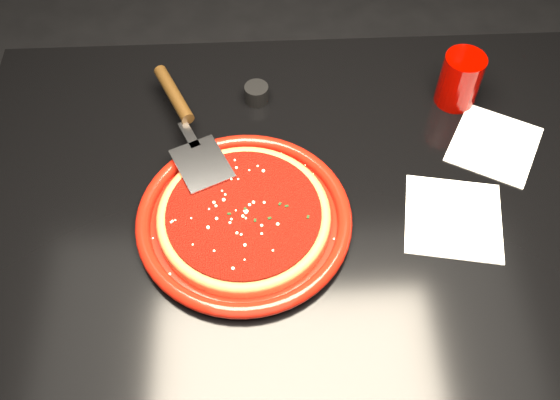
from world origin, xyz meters
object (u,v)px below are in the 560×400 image
object	(u,v)px
ramekin	(257,94)
plate	(244,219)
table	(306,297)
pizza_server	(188,124)
cup	(460,80)

from	to	relation	value
ramekin	plate	bearing A→B (deg)	-95.56
table	ramekin	world-z (taller)	ramekin
table	plate	world-z (taller)	plate
pizza_server	plate	bearing A→B (deg)	-86.99
plate	table	bearing A→B (deg)	21.77
cup	ramekin	xyz separation A→B (m)	(-0.37, 0.02, -0.03)
pizza_server	ramekin	bearing A→B (deg)	13.98
plate	ramekin	distance (m)	0.28
table	pizza_server	bearing A→B (deg)	147.48
table	ramekin	xyz separation A→B (m)	(-0.09, 0.23, 0.39)
pizza_server	cup	world-z (taller)	cup
table	cup	world-z (taller)	cup
table	pizza_server	size ratio (longest dim) A/B	3.47
plate	ramekin	xyz separation A→B (m)	(0.03, 0.28, 0.00)
cup	plate	bearing A→B (deg)	-146.85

